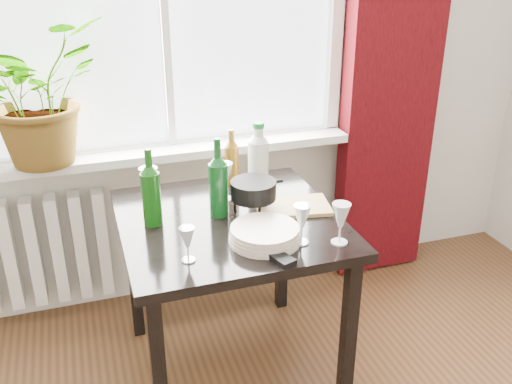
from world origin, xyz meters
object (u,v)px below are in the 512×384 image
object	(u,v)px
wineglass_back_center	(225,181)
plate_stack	(265,234)
wine_bottle_right	(218,177)
bottle_amber	(232,157)
potted_plant	(37,94)
wine_bottle_left	(151,187)
radiator	(22,254)
fondue_pot	(253,198)
tv_remote	(273,253)
cutting_board	(293,206)
wineglass_front_left	(188,244)
cleaning_bottle	(258,156)
wineglass_back_left	(150,187)
wineglass_front_right	(302,224)
table	(230,239)
wineglass_far_right	(341,223)

from	to	relation	value
wineglass_back_center	plate_stack	bearing A→B (deg)	-83.97
wine_bottle_right	bottle_amber	world-z (taller)	wine_bottle_right
potted_plant	wine_bottle_left	world-z (taller)	potted_plant
radiator	fondue_pot	world-z (taller)	fondue_pot
wine_bottle_right	tv_remote	distance (m)	0.41
wine_bottle_right	cutting_board	bearing A→B (deg)	-6.81
fondue_pot	cutting_board	bearing A→B (deg)	-12.98
bottle_amber	wineglass_back_center	size ratio (longest dim) A/B	1.52
wineglass_back_center	wineglass_front_left	bearing A→B (deg)	-119.68
wineglass_front_left	cutting_board	distance (m)	0.56
radiator	tv_remote	size ratio (longest dim) A/B	4.21
wineglass_front_left	plate_stack	world-z (taller)	wineglass_front_left
cleaning_bottle	wineglass_back_left	xyz separation A→B (m)	(-0.47, -0.04, -0.07)
bottle_amber	plate_stack	distance (m)	0.56
radiator	potted_plant	size ratio (longest dim) A/B	1.31
potted_plant	radiator	bearing A→B (deg)	166.48
wineglass_front_right	radiator	bearing A→B (deg)	139.27
wine_bottle_left	wine_bottle_right	xyz separation A→B (m)	(0.26, -0.00, 0.01)
table	tv_remote	world-z (taller)	tv_remote
wine_bottle_right	bottle_amber	bearing A→B (deg)	64.67
potted_plant	wineglass_front_right	bearing A→B (deg)	-44.80
cleaning_bottle	wineglass_front_left	bearing A→B (deg)	-129.99
wineglass_back_left	tv_remote	size ratio (longest dim) A/B	0.94
wine_bottle_right	wineglass_front_right	xyz separation A→B (m)	(0.22, -0.31, -0.09)
bottle_amber	wineglass_front_left	xyz separation A→B (m)	(-0.33, -0.59, -0.06)
cutting_board	tv_remote	bearing A→B (deg)	-121.50
radiator	fondue_pot	xyz separation A→B (m)	(0.95, -0.62, 0.43)
potted_plant	wine_bottle_right	bearing A→B (deg)	-40.48
table	potted_plant	xyz separation A→B (m)	(-0.67, 0.59, 0.50)
bottle_amber	cutting_board	bearing A→B (deg)	-63.14
wineglass_front_left	cutting_board	world-z (taller)	wineglass_front_left
radiator	wine_bottle_right	size ratio (longest dim) A/B	2.47
fondue_pot	potted_plant	bearing A→B (deg)	131.34
wineglass_back_left	wineglass_far_right	bearing A→B (deg)	-40.10
plate_stack	bottle_amber	bearing A→B (deg)	86.47
tv_remote	plate_stack	bearing A→B (deg)	68.13
tv_remote	cutting_board	xyz separation A→B (m)	(0.20, 0.33, -0.00)
potted_plant	cleaning_bottle	distance (m)	0.97
wineglass_front_left	wineglass_back_center	bearing A→B (deg)	60.32
cleaning_bottle	wineglass_front_left	xyz separation A→B (m)	(-0.42, -0.50, -0.09)
wineglass_back_left	potted_plant	bearing A→B (deg)	134.83
radiator	wineglass_back_left	world-z (taller)	wineglass_back_left
wineglass_back_left	fondue_pot	xyz separation A→B (m)	(0.38, -0.18, -0.02)
wineglass_front_left	potted_plant	bearing A→B (deg)	117.73
wine_bottle_left	wineglass_front_right	distance (m)	0.58
wine_bottle_right	plate_stack	size ratio (longest dim) A/B	1.23
wineglass_front_right	wineglass_front_left	bearing A→B (deg)	179.33
radiator	cleaning_bottle	bearing A→B (deg)	-20.78
table	fondue_pot	distance (m)	0.19
wine_bottle_right	wineglass_far_right	distance (m)	0.51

